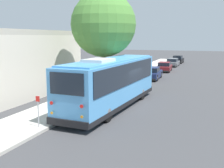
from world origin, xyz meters
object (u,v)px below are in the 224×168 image
(shuttle_bus, at_px, (112,81))
(parked_sedan_maroon, at_px, (164,67))
(sign_post_far, at_px, (59,107))
(parked_sedan_gray, at_px, (173,63))
(fire_hydrant, at_px, (121,82))
(parked_sedan_black, at_px, (178,60))
(parked_sedan_navy, at_px, (152,73))
(sign_post_near, at_px, (38,111))
(street_tree, at_px, (104,20))

(shuttle_bus, height_order, parked_sedan_maroon, shuttle_bus)
(sign_post_far, bearing_deg, parked_sedan_gray, -3.00)
(fire_hydrant, bearing_deg, parked_sedan_black, -3.53)
(shuttle_bus, distance_m, parked_sedan_black, 34.19)
(parked_sedan_navy, distance_m, parked_sedan_black, 20.60)
(sign_post_near, bearing_deg, shuttle_bus, -19.05)
(parked_sedan_maroon, xyz_separation_m, street_tree, (-17.04, 1.90, 5.39))
(shuttle_bus, height_order, sign_post_near, shuttle_bus)
(parked_sedan_gray, relative_size, street_tree, 0.53)
(fire_hydrant, bearing_deg, shuttle_bus, -165.71)
(parked_sedan_navy, bearing_deg, sign_post_near, 172.86)
(parked_sedan_maroon, xyz_separation_m, sign_post_near, (-26.58, 1.63, 0.38))
(parked_sedan_gray, relative_size, sign_post_far, 3.91)
(parked_sedan_gray, height_order, street_tree, street_tree)
(street_tree, xyz_separation_m, sign_post_near, (-9.53, -0.27, -5.00))
(parked_sedan_black, bearing_deg, sign_post_near, 178.38)
(parked_sedan_maroon, relative_size, parked_sedan_black, 1.02)
(shuttle_bus, xyz_separation_m, parked_sedan_gray, (28.29, 0.23, -1.24))
(parked_sedan_black, distance_m, sign_post_far, 37.75)
(parked_sedan_maroon, height_order, sign_post_far, sign_post_far)
(parked_sedan_gray, bearing_deg, parked_sedan_navy, -179.27)
(parked_sedan_navy, xyz_separation_m, parked_sedan_black, (20.60, -0.08, -0.01))
(parked_sedan_black, bearing_deg, shuttle_bus, -178.84)
(shuttle_bus, bearing_deg, parked_sedan_black, 3.59)
(parked_sedan_gray, distance_m, sign_post_near, 33.84)
(parked_sedan_navy, xyz_separation_m, sign_post_near, (-19.07, 1.63, 0.35))
(shuttle_bus, height_order, fire_hydrant, shuttle_bus)
(shuttle_bus, xyz_separation_m, sign_post_far, (-3.55, 1.90, -1.08))
(street_tree, distance_m, fire_hydrant, 6.32)
(shuttle_bus, height_order, parked_sedan_gray, shuttle_bus)
(shuttle_bus, distance_m, street_tree, 6.18)
(parked_sedan_black, distance_m, fire_hydrant, 26.96)
(parked_sedan_navy, relative_size, street_tree, 0.53)
(shuttle_bus, relative_size, parked_sedan_gray, 2.39)
(shuttle_bus, relative_size, parked_sedan_maroon, 2.51)
(parked_sedan_black, height_order, sign_post_far, sign_post_far)
(parked_sedan_navy, relative_size, parked_sedan_black, 1.09)
(parked_sedan_gray, relative_size, parked_sedan_black, 1.07)
(parked_sedan_navy, relative_size, sign_post_near, 2.95)
(shuttle_bus, distance_m, fire_hydrant, 7.60)
(sign_post_far, height_order, fire_hydrant, sign_post_far)
(parked_sedan_black, bearing_deg, parked_sedan_navy, -179.38)
(sign_post_near, bearing_deg, parked_sedan_maroon, -3.52)
(shuttle_bus, bearing_deg, parked_sedan_maroon, 3.99)
(sign_post_near, height_order, sign_post_far, sign_post_near)
(parked_sedan_navy, height_order, parked_sedan_black, parked_sedan_navy)
(parked_sedan_navy, bearing_deg, sign_post_far, 172.31)
(parked_sedan_black, height_order, street_tree, street_tree)
(parked_sedan_gray, xyz_separation_m, sign_post_far, (-31.84, 1.67, 0.16))
(parked_sedan_maroon, bearing_deg, fire_hydrant, 170.31)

